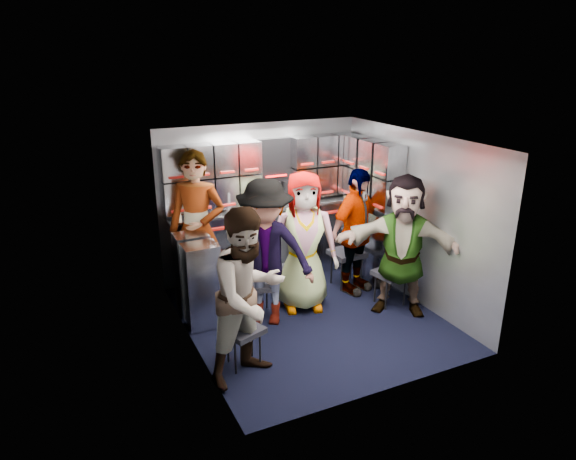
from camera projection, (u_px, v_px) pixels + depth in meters
name	position (u px, v px, depth m)	size (l,w,h in m)	color
floor	(311.00, 318.00, 6.05)	(3.00, 3.00, 0.00)	black
wall_back	(261.00, 201.00, 6.98)	(2.80, 0.04, 2.10)	gray
wall_left	(189.00, 254.00, 5.14)	(0.04, 3.00, 2.10)	gray
wall_right	(414.00, 218.00, 6.27)	(0.04, 3.00, 2.10)	gray
ceiling	(314.00, 140.00, 5.36)	(2.80, 3.00, 0.02)	silver
cart_bank_back	(268.00, 244.00, 6.99)	(2.68, 0.38, 0.99)	#999DA8
cart_bank_left	(197.00, 280.00, 5.88)	(0.38, 0.76, 0.99)	#999DA8
counter	(267.00, 207.00, 6.81)	(2.68, 0.42, 0.03)	silver
locker_bank_back	(265.00, 171.00, 6.71)	(2.68, 0.28, 0.82)	#999DA8
locker_bank_right	(373.00, 172.00, 6.66)	(0.28, 1.00, 0.82)	#999DA8
right_cabinet	(373.00, 246.00, 6.90)	(0.28, 1.20, 1.00)	#999DA8
coffee_niche	(275.00, 170.00, 6.84)	(0.46, 0.16, 0.84)	black
red_latch_strip	(273.00, 221.00, 6.69)	(2.60, 0.02, 0.03)	red
jump_seat_near_left	(243.00, 332.00, 5.03)	(0.44, 0.43, 0.41)	black
jump_seat_mid_left	(260.00, 287.00, 6.02)	(0.44, 0.43, 0.41)	black
jump_seat_center	(296.00, 271.00, 6.36)	(0.44, 0.42, 0.45)	black
jump_seat_mid_right	(347.00, 255.00, 6.77)	(0.43, 0.41, 0.49)	black
jump_seat_near_right	(391.00, 275.00, 6.27)	(0.43, 0.41, 0.44)	black
attendant_standing	(197.00, 230.00, 6.12)	(0.70, 0.46, 1.91)	black
attendant_arc_a	(249.00, 296.00, 4.72)	(0.82, 0.64, 1.70)	black
attendant_arc_b	(266.00, 253.00, 5.71)	(1.10, 0.63, 1.70)	black
attendant_arc_c	(303.00, 242.00, 6.05)	(0.83, 0.54, 1.69)	black
attendant_arc_d	(355.00, 232.00, 6.49)	(0.95, 0.40, 1.63)	black
attendant_arc_e	(403.00, 245.00, 5.97)	(1.56, 0.50, 1.68)	black
bottle_left	(228.00, 203.00, 6.50)	(0.07, 0.07, 0.26)	white
bottle_mid	(260.00, 198.00, 6.67)	(0.07, 0.07, 0.26)	white
bottle_right	(311.00, 193.00, 6.98)	(0.06, 0.06, 0.24)	white
cup_left	(178.00, 215.00, 6.26)	(0.07, 0.07, 0.10)	beige
cup_right	(346.00, 193.00, 7.22)	(0.07, 0.07, 0.11)	beige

